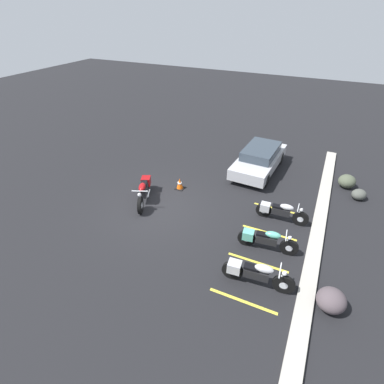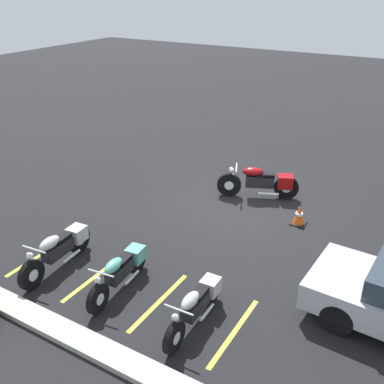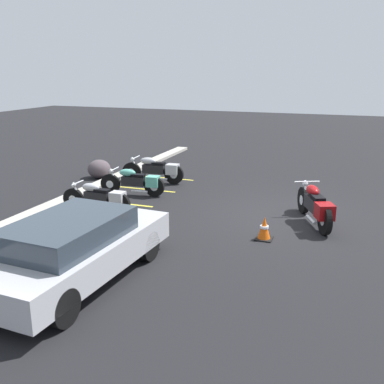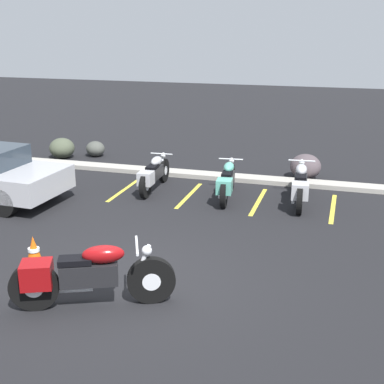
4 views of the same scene
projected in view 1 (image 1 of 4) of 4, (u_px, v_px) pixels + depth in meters
ground at (158, 208)px, 13.03m from camera, size 60.00×60.00×0.00m
motorcycle_maroon_featured at (144, 190)px, 13.28m from camera, size 2.30×1.19×0.97m
parked_bike_0 at (279, 211)px, 12.06m from camera, size 0.59×2.10×0.82m
parked_bike_1 at (265, 239)px, 10.63m from camera, size 0.63×2.14×0.84m
parked_bike_2 at (254, 273)px, 9.27m from camera, size 0.64×2.28×0.90m
car_silver at (259, 159)px, 15.53m from camera, size 4.39×2.03×1.29m
concrete_curb at (314, 251)px, 10.67m from camera, size 18.00×0.50×0.12m
landscape_rock_0 at (347, 181)px, 14.29m from camera, size 0.83×0.83×0.64m
landscape_rock_1 at (359, 194)px, 13.46m from camera, size 0.88×0.88×0.48m
landscape_rock_2 at (331, 300)px, 8.59m from camera, size 1.17×1.17×0.68m
traffic_cone at (180, 184)px, 14.21m from camera, size 0.40×0.40×0.56m
stall_line_0 at (278, 209)px, 12.92m from camera, size 0.10×2.10×0.00m
stall_line_1 at (269, 233)px, 11.60m from camera, size 0.10×2.10×0.00m
stall_line_2 at (258, 263)px, 10.29m from camera, size 0.10×2.10×0.00m
stall_line_3 at (243, 301)px, 8.97m from camera, size 0.10×2.10×0.00m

